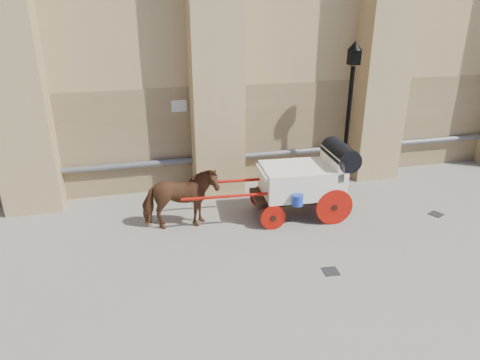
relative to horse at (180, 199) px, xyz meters
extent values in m
plane|color=slate|center=(2.35, -1.53, -0.77)|extent=(90.00, 90.00, 0.00)
cube|color=#8A7352|center=(4.35, 2.62, 0.73)|extent=(44.00, 0.35, 3.00)
cylinder|color=#59595B|center=(4.35, 2.35, 0.13)|extent=(42.00, 0.18, 0.18)
cube|color=beige|center=(0.35, 2.44, 1.73)|extent=(0.42, 0.04, 0.32)
imported|color=brown|center=(0.00, 0.00, 0.00)|extent=(1.84, 0.87, 1.54)
cube|color=black|center=(2.98, -0.03, -0.20)|extent=(2.36, 1.21, 0.12)
cube|color=white|center=(3.08, -0.04, 0.22)|extent=(2.07, 1.44, 0.73)
cube|color=white|center=(3.86, -0.10, 0.63)|extent=(0.25, 1.31, 0.57)
cube|color=white|center=(2.20, 0.02, 0.48)|extent=(0.45, 1.17, 0.10)
cylinder|color=black|center=(4.06, -0.12, 0.84)|extent=(0.68, 1.34, 0.58)
cylinder|color=#AB0F06|center=(3.70, -0.73, -0.30)|extent=(0.94, 0.13, 0.93)
cylinder|color=#AB0F06|center=(3.80, 0.55, -0.30)|extent=(0.94, 0.13, 0.93)
cylinder|color=#AB0F06|center=(2.15, -0.62, -0.46)|extent=(0.63, 0.11, 0.62)
cylinder|color=#AB0F06|center=(2.25, 0.67, -0.46)|extent=(0.63, 0.11, 0.62)
cylinder|color=#AB0F06|center=(1.23, -0.37, 0.12)|extent=(2.49, 0.26, 0.07)
cylinder|color=#AB0F06|center=(1.30, 0.56, 0.12)|extent=(2.49, 0.26, 0.07)
cylinder|color=#1936AD|center=(2.71, -0.74, 0.01)|extent=(0.27, 0.27, 0.27)
cylinder|color=black|center=(5.02, 1.41, 1.01)|extent=(0.12, 0.12, 3.56)
cone|color=black|center=(5.02, 1.41, -0.59)|extent=(0.36, 0.36, 0.36)
cube|color=black|center=(5.02, 1.41, 3.04)|extent=(0.28, 0.28, 0.42)
cone|color=black|center=(5.02, 1.41, 3.33)|extent=(0.40, 0.40, 0.24)
cube|color=black|center=(2.74, -2.65, -0.76)|extent=(0.35, 0.35, 0.01)
cube|color=black|center=(6.57, -0.92, -0.76)|extent=(0.42, 0.42, 0.01)
camera|label=1|loc=(-0.89, -9.40, 4.30)|focal=32.00mm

